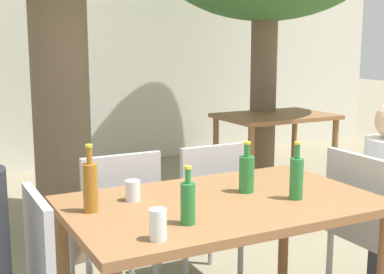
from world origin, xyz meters
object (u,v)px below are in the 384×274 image
Objects in this scene: patio_chair_2 at (116,220)px; green_bottle_0 at (188,202)px; green_bottle_2 at (247,173)px; dining_table_back at (275,125)px; drinking_glass_0 at (133,191)px; patio_chair_1 at (370,222)px; patio_chair_3 at (206,206)px; amber_bottle_3 at (90,186)px; dining_table_front at (221,218)px; green_bottle_1 at (296,177)px; drinking_glass_1 at (158,225)px.

patio_chair_2 is 3.81× the size of green_bottle_0.
dining_table_back is at bearing 51.30° from green_bottle_2.
green_bottle_0 is 2.50× the size of drinking_glass_0.
patio_chair_1 is 1.00× the size of patio_chair_2.
patio_chair_1 is at bearing 134.45° from patio_chair_3.
amber_bottle_3 is at bearing 132.31° from green_bottle_0.
dining_table_front is 1.27× the size of dining_table_back.
dining_table_front is 4.83× the size of amber_bottle_3.
amber_bottle_3 is at bearing 169.28° from dining_table_front.
green_bottle_1 reaches higher than green_bottle_2.
green_bottle_1 is at bearing -23.49° from dining_table_front.
amber_bottle_3 is (-0.91, 0.25, 0.01)m from green_bottle_1.
patio_chair_3 is (0.29, 0.67, -0.17)m from dining_table_front.
green_bottle_2 is (0.18, 0.06, 0.18)m from dining_table_front.
dining_table_back is 11.80× the size of drinking_glass_0.
drinking_glass_1 reaches higher than drinking_glass_0.
patio_chair_3 is at bearing 37.03° from drinking_glass_0.
green_bottle_1 is 0.25m from green_bottle_2.
dining_table_back is 2.81m from patio_chair_2.
patio_chair_1 is 1.30m from green_bottle_0.
patio_chair_2 is 0.59m from drinking_glass_0.
dining_table_back is at bearing -24.11° from patio_chair_1.
amber_bottle_3 reaches higher than drinking_glass_1.
patio_chair_3 is at bearing 92.39° from green_bottle_1.
patio_chair_2 is (-0.29, 0.67, -0.17)m from dining_table_front.
drinking_glass_0 is at bearing 79.42° from drinking_glass_1.
dining_table_back is at bearing 55.89° from green_bottle_1.
dining_table_front is at bearing 90.00° from patio_chair_1.
dining_table_front is at bearing -160.13° from green_bottle_2.
patio_chair_3 is 1.12m from green_bottle_0.
dining_table_back is 3.42m from green_bottle_0.
green_bottle_2 is (-1.81, -2.26, 0.21)m from dining_table_back.
amber_bottle_3 is at bearing -139.33° from dining_table_back.
dining_table_front is 0.59m from drinking_glass_1.
green_bottle_2 is at bearing 85.24° from patio_chair_1.
green_bottle_2 is at bearing 31.44° from drinking_glass_1.
patio_chair_3 is 9.53× the size of drinking_glass_0.
drinking_glass_1 is (-0.18, -0.11, -0.03)m from green_bottle_0.
drinking_glass_1 reaches higher than dining_table_front.
dining_table_back is at bearing 49.45° from dining_table_front.
drinking_glass_1 reaches higher than dining_table_back.
patio_chair_1 is at bearing -4.76° from green_bottle_2.
drinking_glass_0 is (-0.65, -0.49, 0.30)m from patio_chair_3.
patio_chair_3 reaches higher than dining_table_back.
drinking_glass_1 is (-1.41, -0.33, 0.32)m from patio_chair_1.
green_bottle_0 is at bearing -131.78° from dining_table_back.
dining_table_front and dining_table_back have the same top height.
patio_chair_2 is 7.72× the size of drinking_glass_1.
amber_bottle_3 is (-0.76, 0.05, 0.02)m from green_bottle_2.
dining_table_back is 2.37m from patio_chair_3.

